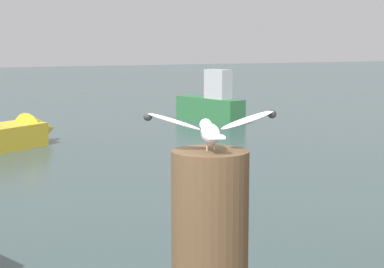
# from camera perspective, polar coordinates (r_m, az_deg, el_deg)

# --- Properties ---
(mooring_post) EXTENTS (0.39, 0.39, 1.03)m
(mooring_post) POSITION_cam_1_polar(r_m,az_deg,el_deg) (3.48, 1.52, -9.81)
(mooring_post) COLOR #4C3823
(mooring_post) RESTS_ON harbor_quay
(seagull) EXTENTS (0.65, 0.39, 0.20)m
(seagull) POSITION_cam_1_polar(r_m,az_deg,el_deg) (3.34, 1.55, 0.52)
(seagull) COLOR tan
(seagull) RESTS_ON mooring_post
(boat_green) EXTENTS (1.62, 3.22, 1.74)m
(boat_green) POSITION_cam_1_polar(r_m,az_deg,el_deg) (22.34, 1.35, 2.49)
(boat_green) COLOR #2D6B3D
(boat_green) RESTS_ON ground_plane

